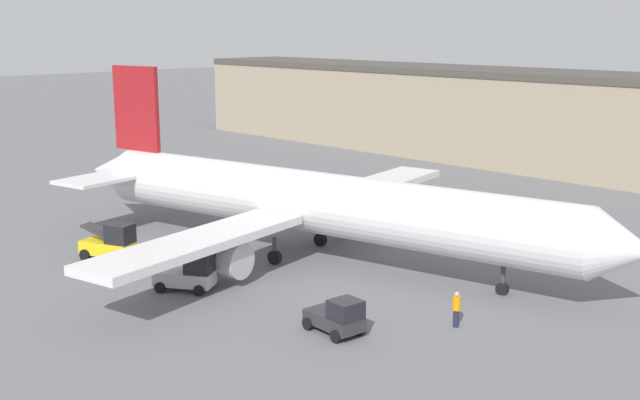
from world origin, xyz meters
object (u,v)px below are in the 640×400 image
object	(u,v)px
ground_crew_worker	(456,308)
belt_loader_truck	(111,243)
pushback_tug	(338,317)
baggage_tug	(190,273)
airplane	(308,202)

from	to	relation	value
ground_crew_worker	belt_loader_truck	world-z (taller)	belt_loader_truck
belt_loader_truck	pushback_tug	world-z (taller)	belt_loader_truck
ground_crew_worker	pushback_tug	world-z (taller)	pushback_tug
baggage_tug	belt_loader_truck	size ratio (longest dim) A/B	0.94
belt_loader_truck	pushback_tug	size ratio (longest dim) A/B	1.21
baggage_tug	pushback_tug	distance (m)	10.53
ground_crew_worker	pushback_tug	size ratio (longest dim) A/B	0.58
pushback_tug	ground_crew_worker	bearing A→B (deg)	59.72
pushback_tug	airplane	bearing A→B (deg)	147.82
airplane	ground_crew_worker	size ratio (longest dim) A/B	22.68
ground_crew_worker	baggage_tug	xyz separation A→B (m)	(-13.88, -6.31, 0.03)
ground_crew_worker	pushback_tug	xyz separation A→B (m)	(-3.44, -4.91, -0.11)
airplane	baggage_tug	world-z (taller)	airplane
baggage_tug	airplane	bearing A→B (deg)	59.52
pushback_tug	baggage_tug	bearing A→B (deg)	-167.69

